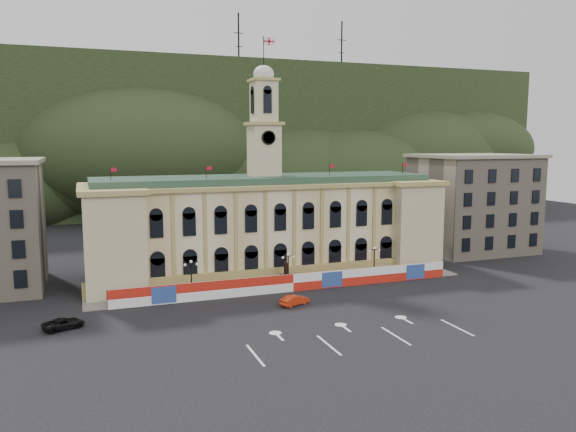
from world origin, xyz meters
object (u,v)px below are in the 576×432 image
object	(u,v)px
lamp_center	(288,267)
black_suv	(64,324)
statue	(286,278)
red_sedan	(294,300)

from	to	relation	value
lamp_center	black_suv	xyz separation A→B (m)	(-30.00, -7.98, -2.44)
statue	lamp_center	xyz separation A→B (m)	(0.00, -1.00, 1.89)
statue	red_sedan	bearing A→B (deg)	-103.33
statue	lamp_center	world-z (taller)	lamp_center
statue	black_suv	world-z (taller)	statue
red_sedan	black_suv	distance (m)	27.80
lamp_center	red_sedan	xyz separation A→B (m)	(-2.20, -8.30, -2.40)
statue	black_suv	xyz separation A→B (m)	(-30.00, -8.98, -0.55)
statue	lamp_center	distance (m)	2.14
statue	lamp_center	bearing A→B (deg)	-90.00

